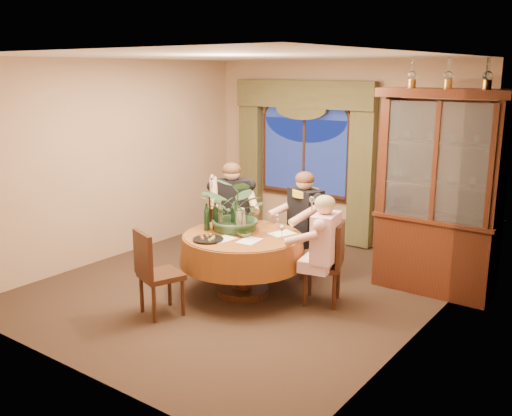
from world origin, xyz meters
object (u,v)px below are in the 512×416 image
Objects in this scene: china_cabinet at (439,194)px; oil_lamp_center at (449,73)px; chair_back at (227,234)px; dining_table at (243,264)px; person_scarf at (305,226)px; oil_lamp_right at (488,73)px; person_pink at (325,253)px; wine_bottle_2 at (234,214)px; oil_lamp_left at (412,73)px; chair_front_left at (161,273)px; olive_bowl at (244,234)px; wine_bottle_3 at (215,216)px; wine_bottle_0 at (220,215)px; stoneware_vase at (240,219)px; centerpiece_plant at (238,184)px; wine_bottle_1 at (207,217)px; chair_back_right at (302,239)px; person_back at (232,216)px; chair_right at (322,263)px.

oil_lamp_center is at bearing 180.00° from china_cabinet.
oil_lamp_center is 0.35× the size of chair_back.
dining_table is 1.06× the size of person_scarf.
oil_lamp_right reaches higher than person_pink.
oil_lamp_right is 1.03× the size of wine_bottle_2.
chair_front_left is (-1.76, -2.46, -2.13)m from oil_lamp_left.
dining_table is 1.57× the size of chair_back.
chair_back is 1.11m from olive_bowl.
oil_lamp_left is 0.35× the size of chair_front_left.
olive_bowl is 0.50× the size of wine_bottle_3.
wine_bottle_0 is 0.17m from wine_bottle_2.
oil_lamp_left is at bearing 180.00° from oil_lamp_right.
dining_table is 0.65m from wine_bottle_2.
person_scarf is (-0.67, 0.67, 0.05)m from person_pink.
chair_back is 0.76m from wine_bottle_2.
wine_bottle_3 is (-0.00, -0.08, 0.00)m from wine_bottle_0.
stoneware_vase reaches higher than chair_front_left.
wine_bottle_0 is at bearing -142.26° from oil_lamp_left.
oil_lamp_left reaches higher than wine_bottle_0.
chair_front_left is at bearing -100.87° from centerpiece_plant.
oil_lamp_left reaches higher than wine_bottle_3.
oil_lamp_left is 1.03× the size of wine_bottle_1.
person_back is at bearing 34.77° from chair_back_right.
wine_bottle_2 is (-1.69, -1.26, -1.70)m from oil_lamp_left.
olive_bowl is at bearing -35.95° from wine_bottle_2.
chair_back is 1.13m from person_scarf.
wine_bottle_1 is (-0.80, -0.98, 0.20)m from person_scarf.
person_pink is at bearing -0.16° from wine_bottle_2.
person_pink is 4.00× the size of wine_bottle_2.
oil_lamp_right is at bearing 33.16° from dining_table.
oil_lamp_left is at bearing -130.03° from person_scarf.
chair_back_right and chair_front_left have the same top height.
chair_back is 0.88m from stoneware_vase.
chair_front_left is 2.91× the size of wine_bottle_3.
chair_right is 1.13m from stoneware_vase.
dining_table is 0.97m from chair_right.
wine_bottle_1 is at bearing 61.37° from chair_back.
olive_bowl is at bearing 90.14° from chair_back.
china_cabinet is 2.54× the size of chair_front_left.
oil_lamp_left and oil_lamp_right have the same top height.
wine_bottle_2 is 0.25m from wine_bottle_3.
person_scarf is at bearing 146.55° from person_back.
centerpiece_plant is (-1.05, -0.22, 0.84)m from chair_right.
chair_front_left is 0.99m from wine_bottle_1.
stoneware_vase is 0.28× the size of centerpiece_plant.
person_back is at bearing -161.82° from oil_lamp_center.
dining_table is 9.20× the size of olive_bowl.
person_pink is at bearing -122.83° from oil_lamp_center.
oil_lamp_left is 2.88m from wine_bottle_3.
person_pink is at bearing 3.17° from stoneware_vase.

